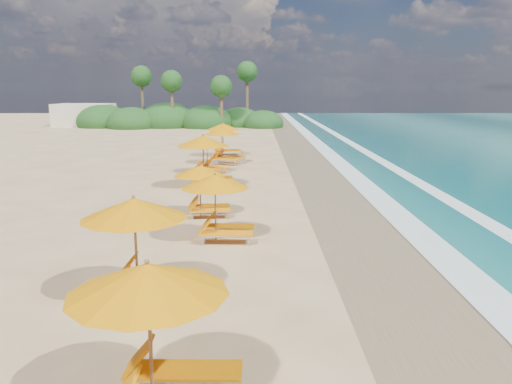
% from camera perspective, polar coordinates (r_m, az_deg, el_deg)
% --- Properties ---
extents(ground, '(160.00, 160.00, 0.00)m').
position_cam_1_polar(ground, '(18.37, -0.00, -3.67)').
color(ground, '#D8B67F').
rests_on(ground, ground).
extents(wet_sand, '(4.00, 160.00, 0.01)m').
position_cam_1_polar(wet_sand, '(18.81, 12.30, -3.56)').
color(wet_sand, '#8D7954').
rests_on(wet_sand, ground).
extents(surf_foam, '(4.00, 160.00, 0.01)m').
position_cam_1_polar(surf_foam, '(19.56, 20.06, -3.36)').
color(surf_foam, white).
rests_on(surf_foam, ground).
extents(station_2, '(2.63, 2.42, 2.45)m').
position_cam_1_polar(station_2, '(7.91, -10.53, -14.81)').
color(station_2, olive).
rests_on(station_2, ground).
extents(station_3, '(2.74, 2.55, 2.48)m').
position_cam_1_polar(station_3, '(12.02, -12.53, -5.43)').
color(station_3, olive).
rests_on(station_3, ground).
extents(station_4, '(2.44, 2.27, 2.22)m').
position_cam_1_polar(station_4, '(16.26, -4.01, -1.22)').
color(station_4, olive).
rests_on(station_4, ground).
extents(station_5, '(2.34, 2.21, 2.04)m').
position_cam_1_polar(station_5, '(19.39, -5.86, 0.56)').
color(station_5, olive).
rests_on(station_5, ground).
extents(station_6, '(3.18, 3.04, 2.66)m').
position_cam_1_polar(station_6, '(24.90, -5.49, 3.86)').
color(station_6, olive).
rests_on(station_6, ground).
extents(station_7, '(2.77, 2.77, 2.05)m').
position_cam_1_polar(station_7, '(29.27, -5.29, 4.36)').
color(station_7, olive).
rests_on(station_7, ground).
extents(station_8, '(3.14, 3.09, 2.42)m').
position_cam_1_polar(station_8, '(32.70, -3.56, 5.54)').
color(station_8, olive).
rests_on(station_8, ground).
extents(station_9, '(3.01, 2.91, 2.43)m').
position_cam_1_polar(station_9, '(36.47, -3.44, 6.19)').
color(station_9, olive).
rests_on(station_9, ground).
extents(treeline, '(25.80, 8.80, 9.74)m').
position_cam_1_polar(treeline, '(64.11, -9.11, 8.13)').
color(treeline, '#163D14').
rests_on(treeline, ground).
extents(beach_building, '(7.00, 5.00, 2.80)m').
position_cam_1_polar(beach_building, '(69.37, -18.79, 8.25)').
color(beach_building, beige).
rests_on(beach_building, ground).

